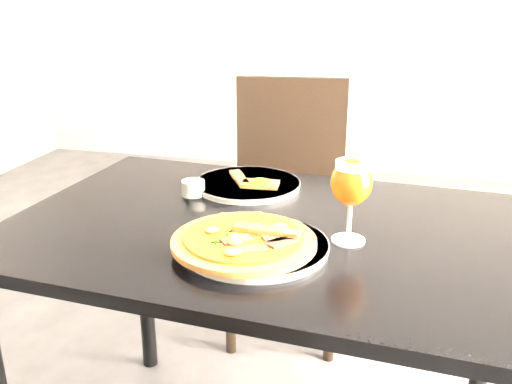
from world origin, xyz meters
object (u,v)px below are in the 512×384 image
(dining_table, at_px, (267,259))
(chair_far, at_px, (287,197))
(pizza, at_px, (245,240))
(beer_glass, at_px, (351,183))

(dining_table, height_order, chair_far, chair_far)
(dining_table, distance_m, chair_far, 0.81)
(chair_far, distance_m, pizza, 0.98)
(dining_table, relative_size, pizza, 4.16)
(chair_far, distance_m, beer_glass, 0.96)
(dining_table, xyz_separation_m, chair_far, (-0.10, 0.79, -0.13))
(chair_far, height_order, beer_glass, chair_far)
(dining_table, bearing_deg, pizza, -90.31)
(dining_table, bearing_deg, chair_far, 101.86)
(beer_glass, bearing_deg, dining_table, 165.62)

